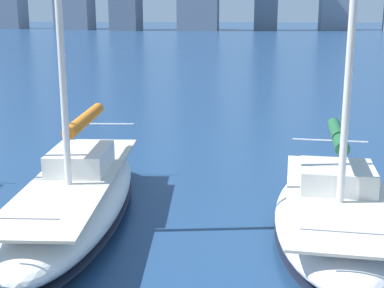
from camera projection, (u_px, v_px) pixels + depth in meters
The scene contains 2 objects.
sailboat_forest at pixel (336, 211), 12.47m from camera, with size 3.26×7.60×10.01m.
sailboat_orange at pixel (77, 195), 13.29m from camera, with size 3.13×8.98×11.21m.
Camera 1 is at (-1.47, 5.47, 5.11)m, focal length 50.00 mm.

